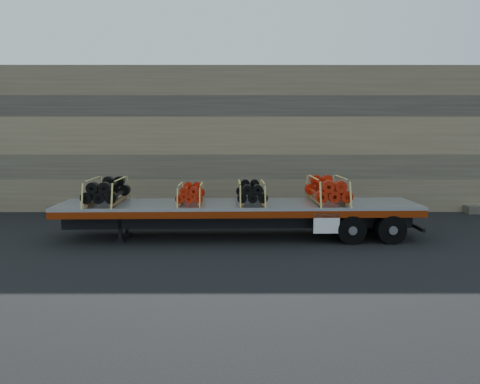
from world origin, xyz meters
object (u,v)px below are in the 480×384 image
object	(u,v)px
bundle_midrear	(251,193)
bundle_midfront	(191,194)
bundle_rear	(327,190)
trailer	(238,220)
bundle_front	(107,191)

from	to	relation	value
bundle_midrear	bundle_midfront	bearing A→B (deg)	-180.00
bundle_midfront	bundle_midrear	size ratio (longest dim) A/B	0.90
bundle_rear	trailer	bearing A→B (deg)	180.00
trailer	bundle_midfront	size ratio (longest dim) A/B	6.94
bundle_front	bundle_rear	size ratio (longest dim) A/B	0.96
trailer	bundle_rear	xyz separation A→B (m)	(3.26, 0.09, 1.10)
trailer	bundle_midfront	xyz separation A→B (m)	(-1.73, -0.05, 0.98)
bundle_midrear	bundle_rear	size ratio (longest dim) A/B	0.83
bundle_rear	bundle_front	bearing A→B (deg)	180.00
trailer	bundle_rear	world-z (taller)	bundle_rear
bundle_midfront	bundle_midrear	xyz separation A→B (m)	(2.20, 0.06, 0.04)
bundle_midfront	bundle_front	bearing A→B (deg)	180.00
bundle_front	bundle_midrear	world-z (taller)	bundle_front
bundle_midfront	trailer	bearing A→B (deg)	0.00
bundle_front	bundle_midrear	size ratio (longest dim) A/B	1.16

